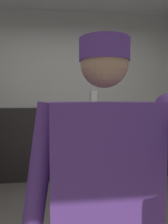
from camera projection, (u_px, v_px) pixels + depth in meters
wall_back at (68, 97)px, 3.56m from camera, size 4.08×0.12×2.73m
wainscot_band_back at (68, 144)px, 3.54m from camera, size 3.48×0.03×1.20m
urinal_solo at (88, 135)px, 3.42m from camera, size 0.40×0.34×1.24m
person at (104, 193)px, 0.95m from camera, size 0.68×0.60×1.60m
soap_dispenser at (94, 97)px, 3.52m from camera, size 0.10×0.07×0.18m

